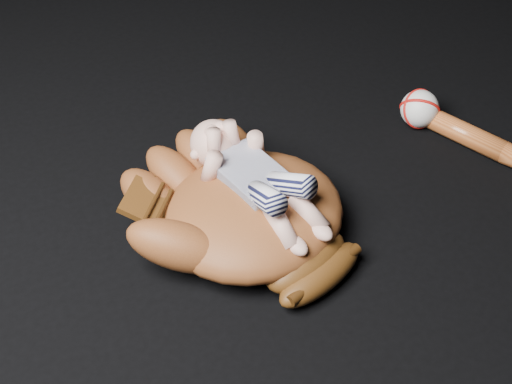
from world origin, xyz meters
TOP-DOWN VIEW (x-y plane):
  - baseball_glove at (-0.19, 0.02)m, footprint 0.55×0.59m
  - newborn_baby at (-0.17, 0.03)m, footprint 0.23×0.36m
  - baseball at (0.27, 0.19)m, footprint 0.10×0.10m

SIDE VIEW (x-z plane):
  - baseball at x=0.27m, z-range 0.00..0.08m
  - baseball_glove at x=-0.19m, z-range 0.00..0.15m
  - newborn_baby at x=-0.17m, z-range 0.05..0.19m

